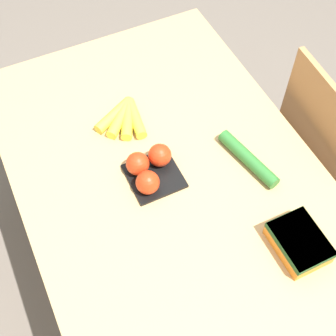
% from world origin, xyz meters
% --- Properties ---
extents(ground_plane, '(12.00, 12.00, 0.00)m').
position_xyz_m(ground_plane, '(0.00, 0.00, 0.00)').
color(ground_plane, '#665B51').
extents(dining_table, '(1.37, 0.91, 0.76)m').
position_xyz_m(dining_table, '(0.00, 0.00, 0.66)').
color(dining_table, tan).
rests_on(dining_table, ground_plane).
extents(chair, '(0.44, 0.42, 0.96)m').
position_xyz_m(chair, '(0.06, 0.65, 0.50)').
color(chair, '#A87547').
rests_on(chair, ground_plane).
extents(banana_bunch, '(0.18, 0.17, 0.04)m').
position_xyz_m(banana_bunch, '(-0.26, -0.04, 0.78)').
color(banana_bunch, brown).
rests_on(banana_bunch, dining_table).
extents(tomato_pack, '(0.16, 0.16, 0.08)m').
position_xyz_m(tomato_pack, '(-0.02, -0.05, 0.80)').
color(tomato_pack, black).
rests_on(tomato_pack, dining_table).
extents(carrot_bag, '(0.16, 0.13, 0.06)m').
position_xyz_m(carrot_bag, '(0.38, 0.22, 0.79)').
color(carrot_bag, orange).
rests_on(carrot_bag, dining_table).
extents(cucumber_near, '(0.24, 0.09, 0.04)m').
position_xyz_m(cucumber_near, '(0.07, 0.25, 0.78)').
color(cucumber_near, '#2D702D').
rests_on(cucumber_near, dining_table).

